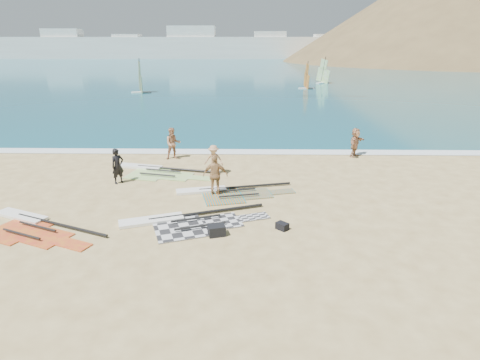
{
  "coord_description": "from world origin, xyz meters",
  "views": [
    {
      "loc": [
        1.6,
        -12.86,
        6.9
      ],
      "look_at": [
        1.28,
        4.0,
        1.0
      ],
      "focal_mm": 30.0,
      "sensor_mm": 36.0,
      "label": 1
    }
  ],
  "objects_px": {
    "beachgoer_back": "(215,175)",
    "gear_bag_far": "(282,226)",
    "rig_green": "(156,171)",
    "gear_bag_near": "(217,230)",
    "beachgoer_right": "(355,142)",
    "rig_grey": "(184,222)",
    "beachgoer_left": "(173,143)",
    "beachgoer_mid": "(214,160)",
    "person_wetsuit": "(118,166)",
    "rig_red": "(31,226)",
    "rig_orange": "(226,192)"
  },
  "relations": [
    {
      "from": "rig_grey",
      "to": "gear_bag_far",
      "type": "relative_size",
      "value": 13.44
    },
    {
      "from": "rig_green",
      "to": "rig_red",
      "type": "xyz_separation_m",
      "value": [
        -3.37,
        -6.97,
        -0.0
      ]
    },
    {
      "from": "beachgoer_mid",
      "to": "beachgoer_back",
      "type": "xyz_separation_m",
      "value": [
        0.34,
        -3.12,
        0.17
      ]
    },
    {
      "from": "rig_red",
      "to": "beachgoer_mid",
      "type": "xyz_separation_m",
      "value": [
        6.62,
        6.69,
        0.76
      ]
    },
    {
      "from": "rig_grey",
      "to": "person_wetsuit",
      "type": "bearing_deg",
      "value": 110.84
    },
    {
      "from": "rig_green",
      "to": "gear_bag_far",
      "type": "xyz_separation_m",
      "value": [
        6.42,
        -6.98,
        0.09
      ]
    },
    {
      "from": "beachgoer_right",
      "to": "rig_grey",
      "type": "bearing_deg",
      "value": 174.9
    },
    {
      "from": "beachgoer_mid",
      "to": "rig_grey",
      "type": "bearing_deg",
      "value": -85.23
    },
    {
      "from": "gear_bag_near",
      "to": "rig_green",
      "type": "bearing_deg",
      "value": 117.57
    },
    {
      "from": "gear_bag_near",
      "to": "rig_grey",
      "type": "bearing_deg",
      "value": 142.71
    },
    {
      "from": "gear_bag_near",
      "to": "beachgoer_back",
      "type": "height_order",
      "value": "beachgoer_back"
    },
    {
      "from": "beachgoer_left",
      "to": "beachgoer_right",
      "type": "distance_m",
      "value": 11.24
    },
    {
      "from": "rig_red",
      "to": "beachgoer_left",
      "type": "distance_m",
      "value": 10.41
    },
    {
      "from": "person_wetsuit",
      "to": "beachgoer_right",
      "type": "relative_size",
      "value": 1.0
    },
    {
      "from": "person_wetsuit",
      "to": "beachgoer_back",
      "type": "xyz_separation_m",
      "value": [
        5.06,
        -1.58,
        0.08
      ]
    },
    {
      "from": "rig_green",
      "to": "person_wetsuit",
      "type": "bearing_deg",
      "value": -116.04
    },
    {
      "from": "beachgoer_mid",
      "to": "beachgoer_back",
      "type": "bearing_deg",
      "value": -72.5
    },
    {
      "from": "rig_green",
      "to": "beachgoer_right",
      "type": "relative_size",
      "value": 3.3
    },
    {
      "from": "rig_green",
      "to": "gear_bag_near",
      "type": "xyz_separation_m",
      "value": [
        3.93,
        -7.53,
        0.15
      ]
    },
    {
      "from": "gear_bag_near",
      "to": "beachgoer_right",
      "type": "height_order",
      "value": "beachgoer_right"
    },
    {
      "from": "rig_orange",
      "to": "beachgoer_mid",
      "type": "bearing_deg",
      "value": 92.19
    },
    {
      "from": "gear_bag_far",
      "to": "beachgoer_mid",
      "type": "bearing_deg",
      "value": 115.31
    },
    {
      "from": "rig_red",
      "to": "beachgoer_right",
      "type": "bearing_deg",
      "value": 57.53
    },
    {
      "from": "rig_green",
      "to": "beachgoer_left",
      "type": "height_order",
      "value": "beachgoer_left"
    },
    {
      "from": "gear_bag_far",
      "to": "rig_orange",
      "type": "bearing_deg",
      "value": 121.9
    },
    {
      "from": "person_wetsuit",
      "to": "beachgoer_back",
      "type": "relative_size",
      "value": 0.92
    },
    {
      "from": "beachgoer_back",
      "to": "gear_bag_far",
      "type": "bearing_deg",
      "value": 129.3
    },
    {
      "from": "person_wetsuit",
      "to": "beachgoer_mid",
      "type": "xyz_separation_m",
      "value": [
        4.72,
        1.54,
        -0.09
      ]
    },
    {
      "from": "rig_orange",
      "to": "gear_bag_far",
      "type": "xyz_separation_m",
      "value": [
        2.36,
        -3.79,
        0.09
      ]
    },
    {
      "from": "rig_green",
      "to": "beachgoer_right",
      "type": "height_order",
      "value": "beachgoer_right"
    },
    {
      "from": "rig_grey",
      "to": "beachgoer_mid",
      "type": "height_order",
      "value": "beachgoer_mid"
    },
    {
      "from": "beachgoer_right",
      "to": "rig_red",
      "type": "bearing_deg",
      "value": 162.41
    },
    {
      "from": "beachgoer_left",
      "to": "beachgoer_back",
      "type": "height_order",
      "value": "beachgoer_back"
    },
    {
      "from": "gear_bag_near",
      "to": "person_wetsuit",
      "type": "height_order",
      "value": "person_wetsuit"
    },
    {
      "from": "beachgoer_left",
      "to": "beachgoer_mid",
      "type": "relative_size",
      "value": 1.2
    },
    {
      "from": "beachgoer_back",
      "to": "person_wetsuit",
      "type": "bearing_deg",
      "value": -16.41
    },
    {
      "from": "rig_grey",
      "to": "person_wetsuit",
      "type": "distance_m",
      "value": 6.2
    },
    {
      "from": "gear_bag_near",
      "to": "beachgoer_right",
      "type": "relative_size",
      "value": 0.34
    },
    {
      "from": "beachgoer_mid",
      "to": "rig_red",
      "type": "bearing_deg",
      "value": -123.33
    },
    {
      "from": "rig_orange",
      "to": "gear_bag_far",
      "type": "bearing_deg",
      "value": -71.48
    },
    {
      "from": "rig_green",
      "to": "beachgoer_left",
      "type": "bearing_deg",
      "value": 91.59
    },
    {
      "from": "beachgoer_left",
      "to": "beachgoer_right",
      "type": "height_order",
      "value": "beachgoer_left"
    },
    {
      "from": "beachgoer_mid",
      "to": "beachgoer_right",
      "type": "height_order",
      "value": "beachgoer_right"
    },
    {
      "from": "beachgoer_mid",
      "to": "beachgoer_right",
      "type": "bearing_deg",
      "value": 34.69
    },
    {
      "from": "rig_red",
      "to": "beachgoer_left",
      "type": "xyz_separation_m",
      "value": [
        3.91,
        9.6,
        0.91
      ]
    },
    {
      "from": "rig_green",
      "to": "person_wetsuit",
      "type": "height_order",
      "value": "person_wetsuit"
    },
    {
      "from": "rig_red",
      "to": "person_wetsuit",
      "type": "distance_m",
      "value": 5.55
    },
    {
      "from": "gear_bag_near",
      "to": "person_wetsuit",
      "type": "bearing_deg",
      "value": 133.42
    },
    {
      "from": "rig_green",
      "to": "person_wetsuit",
      "type": "relative_size",
      "value": 3.32
    },
    {
      "from": "person_wetsuit",
      "to": "beachgoer_left",
      "type": "bearing_deg",
      "value": 19.28
    }
  ]
}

